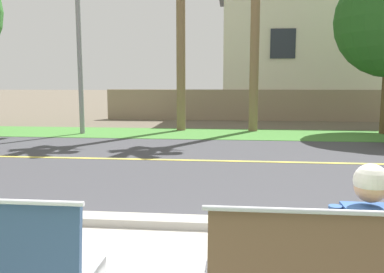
{
  "coord_description": "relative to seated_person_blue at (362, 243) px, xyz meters",
  "views": [
    {
      "loc": [
        0.57,
        -2.39,
        1.78
      ],
      "look_at": [
        -0.01,
        3.27,
        1.0
      ],
      "focal_mm": 37.67,
      "sensor_mm": 36.0,
      "label": 1
    }
  ],
  "objects": [
    {
      "name": "curb_edge",
      "position": [
        -1.48,
        1.98,
        -0.62
      ],
      "size": [
        44.0,
        0.3,
        0.11
      ],
      "primitive_type": "cube",
      "color": "#ADA89E",
      "rests_on": "ground_plane"
    },
    {
      "name": "house_across_street",
      "position": [
        3.4,
        18.96,
        2.79
      ],
      "size": [
        10.31,
        6.91,
        6.83
      ],
      "color": "beige",
      "rests_on": "ground_plane"
    },
    {
      "name": "road_centre_line",
      "position": [
        -1.48,
        6.13,
        -0.67
      ],
      "size": [
        48.0,
        0.14,
        0.01
      ],
      "primitive_type": "cube",
      "color": "#E0CC4C",
      "rests_on": "ground_plane"
    },
    {
      "name": "street_asphalt",
      "position": [
        -1.48,
        6.13,
        -0.67
      ],
      "size": [
        52.0,
        8.0,
        0.01
      ],
      "primitive_type": "cube",
      "color": "#424247",
      "rests_on": "ground_plane"
    },
    {
      "name": "streetlamp",
      "position": [
        -6.0,
        10.61,
        3.14
      ],
      "size": [
        0.24,
        2.1,
        6.62
      ],
      "color": "gray",
      "rests_on": "ground_plane"
    },
    {
      "name": "garden_wall",
      "position": [
        -0.26,
        15.76,
        0.02
      ],
      "size": [
        13.0,
        0.36,
        1.4
      ],
      "primitive_type": "cube",
      "color": "gray",
      "rests_on": "ground_plane"
    },
    {
      "name": "far_verge_grass",
      "position": [
        -1.48,
        10.79,
        -0.67
      ],
      "size": [
        48.0,
        2.8,
        0.02
      ],
      "primitive_type": "cube",
      "color": "#478438",
      "rests_on": "ground_plane"
    },
    {
      "name": "seated_person_blue",
      "position": [
        0.0,
        0.0,
        0.0
      ],
      "size": [
        0.52,
        0.68,
        1.25
      ],
      "color": "#333D56",
      "rests_on": "ground_plane"
    },
    {
      "name": "ground_plane",
      "position": [
        -1.48,
        7.63,
        -0.68
      ],
      "size": [
        140.0,
        140.0,
        0.0
      ],
      "primitive_type": "plane",
      "color": "#665B4C"
    }
  ]
}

